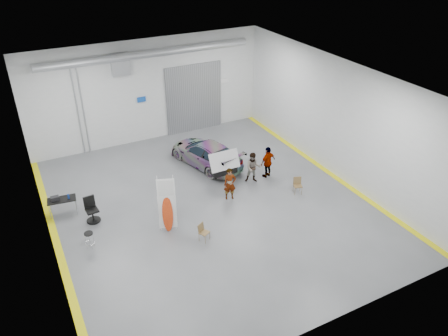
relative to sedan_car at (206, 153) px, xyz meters
name	(u,v)px	position (x,y,z in m)	size (l,w,h in m)	color
ground	(210,204)	(-1.49, -3.55, -0.67)	(16.00, 16.00, 0.00)	#595B60
room_shell	(192,106)	(-1.25, -1.33, 3.41)	(14.02, 16.18, 6.01)	silver
sedan_car	(206,153)	(0.00, 0.00, 0.00)	(1.89, 4.63, 1.34)	silver
person_a	(230,184)	(-0.42, -3.53, 0.13)	(0.58, 0.38, 1.61)	#88694A
person_b	(253,168)	(1.35, -2.70, 0.13)	(0.79, 0.60, 1.61)	slate
person_c	(268,162)	(2.27, -2.62, 0.18)	(0.99, 0.41, 1.70)	brown
surfboard_display	(169,209)	(-3.82, -4.50, 0.43)	(0.73, 0.40, 2.71)	white
folding_chair_near	(204,235)	(-2.83, -5.81, -0.43)	(0.50, 0.54, 0.78)	brown
folding_chair_far	(297,189)	(2.72, -4.64, -0.42)	(0.50, 0.53, 0.82)	brown
shop_stool	(90,240)	(-7.13, -4.10, -0.31)	(0.38, 0.38, 0.74)	black
work_table	(60,200)	(-7.74, -1.16, 0.10)	(1.30, 0.77, 1.00)	#999CA2
office_chair	(92,211)	(-6.62, -2.30, -0.16)	(0.62, 0.62, 1.17)	black
trunk_lid	(223,158)	(0.00, -2.07, 0.69)	(1.57, 0.95, 0.04)	silver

